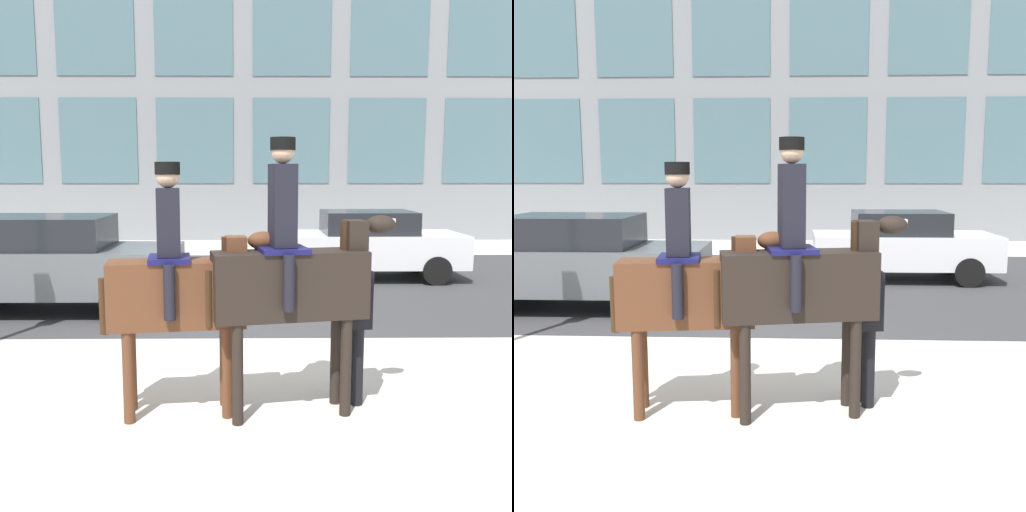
# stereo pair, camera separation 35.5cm
# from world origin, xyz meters

# --- Properties ---
(ground_plane) EXTENTS (80.00, 80.00, 0.00)m
(ground_plane) POSITION_xyz_m (0.00, 0.00, 0.00)
(ground_plane) COLOR beige
(road_surface) EXTENTS (23.03, 8.50, 0.01)m
(road_surface) POSITION_xyz_m (0.00, 4.75, 0.00)
(road_surface) COLOR #38383A
(road_surface) RESTS_ON ground_plane
(mounted_horse_lead) EXTENTS (1.74, 0.65, 2.50)m
(mounted_horse_lead) POSITION_xyz_m (-0.49, -2.11, 1.30)
(mounted_horse_lead) COLOR #59331E
(mounted_horse_lead) RESTS_ON ground_plane
(mounted_horse_companion) EXTENTS (1.91, 0.71, 2.73)m
(mounted_horse_companion) POSITION_xyz_m (0.61, -2.11, 1.39)
(mounted_horse_companion) COLOR black
(mounted_horse_companion) RESTS_ON ground_plane
(pedestrian_bystander) EXTENTS (0.82, 0.52, 1.63)m
(pedestrian_bystander) POSITION_xyz_m (1.29, -1.84, 0.96)
(pedestrian_bystander) COLOR black
(pedestrian_bystander) RESTS_ON ground_plane
(street_car_near_lane) EXTENTS (4.44, 1.89, 1.66)m
(street_car_near_lane) POSITION_xyz_m (-3.28, 2.29, 0.86)
(street_car_near_lane) COLOR #51565B
(street_car_near_lane) RESTS_ON ground_plane
(street_car_far_lane) EXTENTS (4.02, 1.80, 1.55)m
(street_car_far_lane) POSITION_xyz_m (2.97, 5.26, 0.80)
(street_car_far_lane) COLOR silver
(street_car_far_lane) RESTS_ON ground_plane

